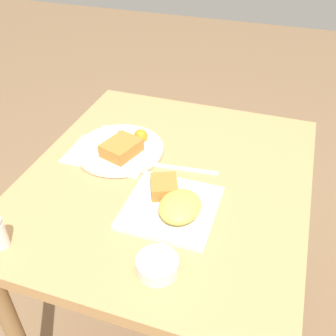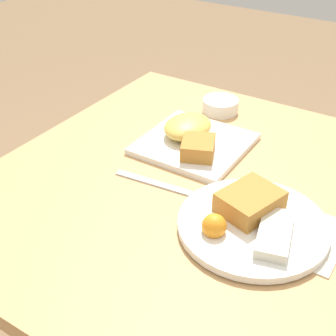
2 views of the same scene
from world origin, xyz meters
TOP-DOWN VIEW (x-y plane):
  - dining_table at (0.00, 0.00)m, footprint 0.90×0.80m
  - menu_card at (0.04, 0.20)m, footprint 0.16×0.26m
  - plate_square_near at (-0.13, -0.06)m, footprint 0.23×0.23m
  - plate_oval_far at (0.07, 0.17)m, footprint 0.27×0.27m
  - sauce_ramekin at (-0.32, -0.09)m, footprint 0.09×0.09m
  - butter_knife at (0.05, -0.04)m, footprint 0.04×0.21m

SIDE VIEW (x-z plane):
  - dining_table at x=0.00m, z-range 0.28..1.05m
  - menu_card at x=0.04m, z-range 0.77..0.77m
  - butter_knife at x=0.05m, z-range 0.77..0.77m
  - sauce_ramekin at x=-0.32m, z-range 0.77..0.80m
  - plate_oval_far at x=0.07m, z-range 0.76..0.81m
  - plate_square_near at x=-0.13m, z-range 0.76..0.82m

